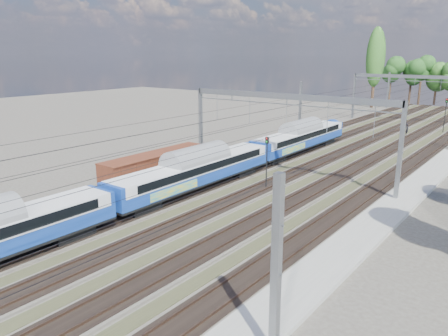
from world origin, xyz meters
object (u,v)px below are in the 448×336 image
Objects in this scene: freight_boxcar at (156,167)px; signal_far at (446,111)px; emu_train at (193,167)px; signal_near at (267,156)px; worker at (407,129)px.

signal_far is at bearing 72.30° from freight_boxcar.
emu_train is 51.46m from signal_far.
freight_boxcar is 2.42× the size of signal_near.
freight_boxcar is at bearing -139.95° from signal_near.
signal_far reaches higher than freight_boxcar.
signal_near is at bearing 48.57° from emu_train.
emu_train is at bearing 146.12° from worker.
signal_near is (4.74, 5.37, 0.70)m from emu_train.
emu_train is 44.71m from worker.
worker is at bearing 93.79° from signal_near.
signal_far is at bearing 76.92° from emu_train.
signal_near reaches higher than worker.
emu_train is 5.05× the size of freight_boxcar.
worker is at bearing -106.41° from signal_far.
signal_far reaches higher than emu_train.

